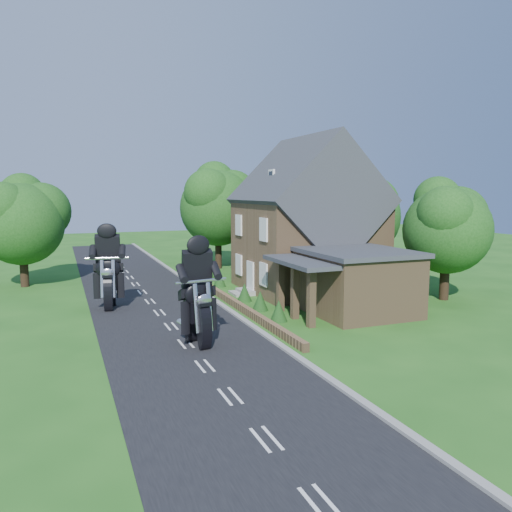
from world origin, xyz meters
name	(u,v)px	position (x,y,z in m)	size (l,w,h in m)	color
ground	(171,327)	(0.00, 0.00, 0.00)	(120.00, 120.00, 0.00)	#205618
road	(171,326)	(0.00, 0.00, 0.01)	(7.00, 80.00, 0.02)	black
kerb	(241,319)	(3.65, 0.00, 0.06)	(0.30, 80.00, 0.12)	gray
garden_wall	(224,296)	(4.30, 5.00, 0.20)	(0.30, 22.00, 0.40)	olive
house	(307,225)	(10.49, 6.00, 4.34)	(9.54, 8.64, 10.24)	olive
annex	(354,281)	(9.87, -0.80, 1.77)	(7.05, 5.94, 3.44)	olive
tree_annex_side	(451,222)	(17.13, 0.10, 4.69)	(5.64, 5.20, 7.48)	black
tree_house_right	(364,210)	(16.65, 8.62, 5.19)	(6.51, 6.00, 8.40)	black
tree_behind_house	(291,195)	(14.18, 16.14, 6.23)	(7.81, 7.20, 10.08)	black
tree_behind_left	(222,201)	(8.16, 17.13, 5.73)	(6.94, 6.40, 9.16)	black
tree_far_road	(27,217)	(-6.86, 14.11, 4.84)	(6.08, 5.60, 7.84)	black
shrub_a	(279,311)	(5.30, -1.00, 0.55)	(0.90, 0.90, 1.10)	#133711
shrub_b	(260,301)	(5.30, 1.50, 0.55)	(0.90, 0.90, 1.10)	#133711
shrub_c	(244,292)	(5.30, 4.00, 0.55)	(0.90, 0.90, 1.10)	#133711
shrub_d	(219,279)	(5.30, 9.00, 0.55)	(0.90, 0.90, 1.10)	#133711
shrub_e	(209,273)	(5.30, 11.50, 0.55)	(0.90, 0.90, 1.10)	#133711
shrub_f	(200,269)	(5.30, 14.00, 0.55)	(0.90, 0.90, 1.10)	#133711
motorcycle_lead	(198,330)	(0.43, -3.46, 0.71)	(0.39, 1.53, 1.42)	black
motorcycle_follow	(110,296)	(-2.41, 4.96, 0.72)	(0.39, 1.55, 1.44)	black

